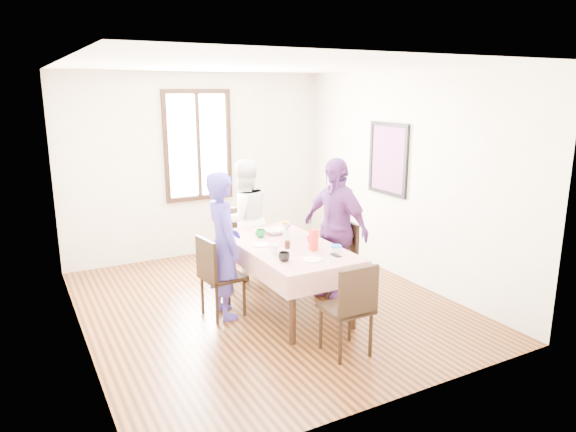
# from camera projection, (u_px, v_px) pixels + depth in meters

# --- Properties ---
(ground) EXTENTS (4.50, 4.50, 0.00)m
(ground) POSITION_uv_depth(u_px,v_px,m) (266.00, 304.00, 6.12)
(ground) COLOR black
(ground) RESTS_ON ground
(back_wall) EXTENTS (4.00, 0.00, 4.00)m
(back_wall) POSITION_uv_depth(u_px,v_px,m) (198.00, 166.00, 7.72)
(back_wall) COLOR beige
(back_wall) RESTS_ON ground
(right_wall) EXTENTS (0.00, 4.50, 4.50)m
(right_wall) POSITION_uv_depth(u_px,v_px,m) (404.00, 177.00, 6.73)
(right_wall) COLOR beige
(right_wall) RESTS_ON ground
(window_frame) EXTENTS (1.02, 0.06, 1.62)m
(window_frame) POSITION_uv_depth(u_px,v_px,m) (198.00, 146.00, 7.63)
(window_frame) COLOR black
(window_frame) RESTS_ON back_wall
(window_pane) EXTENTS (0.90, 0.02, 1.50)m
(window_pane) POSITION_uv_depth(u_px,v_px,m) (198.00, 146.00, 7.64)
(window_pane) COLOR white
(window_pane) RESTS_ON back_wall
(art_poster) EXTENTS (0.04, 0.76, 0.96)m
(art_poster) POSITION_uv_depth(u_px,v_px,m) (388.00, 159.00, 6.93)
(art_poster) COLOR red
(art_poster) RESTS_ON right_wall
(dining_table) EXTENTS (0.85, 1.73, 0.75)m
(dining_table) POSITION_uv_depth(u_px,v_px,m) (286.00, 277.00, 5.93)
(dining_table) COLOR black
(dining_table) RESTS_ON ground
(tablecloth) EXTENTS (0.97, 1.85, 0.01)m
(tablecloth) POSITION_uv_depth(u_px,v_px,m) (286.00, 245.00, 5.84)
(tablecloth) COLOR #620000
(tablecloth) RESTS_ON dining_table
(chair_left) EXTENTS (0.47, 0.47, 0.91)m
(chair_left) POSITION_uv_depth(u_px,v_px,m) (223.00, 276.00, 5.72)
(chair_left) COLOR black
(chair_left) RESTS_ON ground
(chair_right) EXTENTS (0.48, 0.48, 0.91)m
(chair_right) POSITION_uv_depth(u_px,v_px,m) (335.00, 259.00, 6.28)
(chair_right) COLOR black
(chair_right) RESTS_ON ground
(chair_far) EXTENTS (0.48, 0.48, 0.91)m
(chair_far) POSITION_uv_depth(u_px,v_px,m) (243.00, 244.00, 6.93)
(chair_far) COLOR black
(chair_far) RESTS_ON ground
(chair_near) EXTENTS (0.42, 0.42, 0.91)m
(chair_near) POSITION_uv_depth(u_px,v_px,m) (346.00, 308.00, 4.89)
(chair_near) COLOR black
(chair_near) RESTS_ON ground
(person_left) EXTENTS (0.41, 0.61, 1.61)m
(person_left) POSITION_uv_depth(u_px,v_px,m) (223.00, 245.00, 5.65)
(person_left) COLOR #3E3197
(person_left) RESTS_ON ground
(person_far) EXTENTS (0.80, 0.64, 1.58)m
(person_far) POSITION_uv_depth(u_px,v_px,m) (244.00, 219.00, 6.83)
(person_far) COLOR white
(person_far) RESTS_ON ground
(person_right) EXTENTS (0.62, 1.06, 1.69)m
(person_right) POSITION_uv_depth(u_px,v_px,m) (334.00, 228.00, 6.18)
(person_right) COLOR #5F2D70
(person_right) RESTS_ON ground
(mug_black) EXTENTS (0.15, 0.15, 0.09)m
(mug_black) POSITION_uv_depth(u_px,v_px,m) (284.00, 257.00, 5.25)
(mug_black) COLOR black
(mug_black) RESTS_ON tablecloth
(mug_flag) EXTENTS (0.10, 0.10, 0.08)m
(mug_flag) POSITION_uv_depth(u_px,v_px,m) (310.00, 239.00, 5.89)
(mug_flag) COLOR red
(mug_flag) RESTS_ON tablecloth
(mug_green) EXTENTS (0.12, 0.12, 0.09)m
(mug_green) POSITION_uv_depth(u_px,v_px,m) (260.00, 233.00, 6.11)
(mug_green) COLOR #0C7226
(mug_green) RESTS_ON tablecloth
(serving_bowl) EXTENTS (0.28, 0.28, 0.06)m
(serving_bowl) POSITION_uv_depth(u_px,v_px,m) (275.00, 231.00, 6.25)
(serving_bowl) COLOR white
(serving_bowl) RESTS_ON tablecloth
(juice_carton) EXTENTS (0.07, 0.07, 0.23)m
(juice_carton) POSITION_uv_depth(u_px,v_px,m) (314.00, 240.00, 5.59)
(juice_carton) COLOR red
(juice_carton) RESTS_ON tablecloth
(butter_tub) EXTENTS (0.11, 0.11, 0.06)m
(butter_tub) POSITION_uv_depth(u_px,v_px,m) (336.00, 249.00, 5.57)
(butter_tub) COLOR white
(butter_tub) RESTS_ON tablecloth
(jam_jar) EXTENTS (0.06, 0.06, 0.08)m
(jam_jar) POSITION_uv_depth(u_px,v_px,m) (287.00, 245.00, 5.68)
(jam_jar) COLOR black
(jam_jar) RESTS_ON tablecloth
(drinking_glass) EXTENTS (0.07, 0.07, 0.11)m
(drinking_glass) POSITION_uv_depth(u_px,v_px,m) (275.00, 249.00, 5.48)
(drinking_glass) COLOR silver
(drinking_glass) RESTS_ON tablecloth
(smartphone) EXTENTS (0.07, 0.14, 0.01)m
(smartphone) POSITION_uv_depth(u_px,v_px,m) (336.00, 255.00, 5.44)
(smartphone) COLOR black
(smartphone) RESTS_ON tablecloth
(flower_vase) EXTENTS (0.07, 0.07, 0.14)m
(flower_vase) POSITION_uv_depth(u_px,v_px,m) (286.00, 236.00, 5.89)
(flower_vase) COLOR silver
(flower_vase) RESTS_ON tablecloth
(plate_left) EXTENTS (0.20, 0.20, 0.01)m
(plate_left) POSITION_uv_depth(u_px,v_px,m) (261.00, 244.00, 5.81)
(plate_left) COLOR white
(plate_left) RESTS_ON tablecloth
(plate_far) EXTENTS (0.20, 0.20, 0.01)m
(plate_far) POSITION_uv_depth(u_px,v_px,m) (260.00, 231.00, 6.38)
(plate_far) COLOR white
(plate_far) RESTS_ON tablecloth
(plate_near) EXTENTS (0.20, 0.20, 0.01)m
(plate_near) POSITION_uv_depth(u_px,v_px,m) (312.00, 260.00, 5.29)
(plate_near) COLOR white
(plate_near) RESTS_ON tablecloth
(butter_lid) EXTENTS (0.12, 0.12, 0.01)m
(butter_lid) POSITION_uv_depth(u_px,v_px,m) (336.00, 246.00, 5.56)
(butter_lid) COLOR blue
(butter_lid) RESTS_ON butter_tub
(flower_bunch) EXTENTS (0.09, 0.09, 0.10)m
(flower_bunch) POSITION_uv_depth(u_px,v_px,m) (286.00, 226.00, 5.86)
(flower_bunch) COLOR yellow
(flower_bunch) RESTS_ON flower_vase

